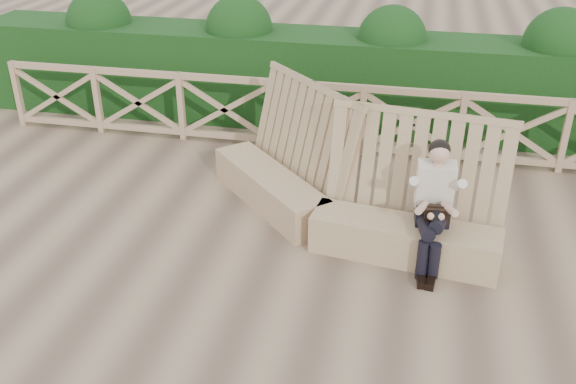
# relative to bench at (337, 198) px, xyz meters

# --- Properties ---
(ground) EXTENTS (60.00, 60.00, 0.00)m
(ground) POSITION_rel_bench_xyz_m (-0.66, -1.31, -0.40)
(ground) COLOR brown
(ground) RESTS_ON ground
(bench) EXTENTS (3.78, 2.39, 1.58)m
(bench) POSITION_rel_bench_xyz_m (0.00, 0.00, 0.00)
(bench) COLOR #937054
(bench) RESTS_ON ground
(woman) EXTENTS (0.43, 0.89, 1.43)m
(woman) POSITION_rel_bench_xyz_m (1.12, -0.53, 0.37)
(woman) COLOR black
(woman) RESTS_ON ground
(guardrail) EXTENTS (10.10, 0.09, 1.10)m
(guardrail) POSITION_rel_bench_xyz_m (-0.66, 2.19, 0.16)
(guardrail) COLOR #9B775A
(guardrail) RESTS_ON ground
(hedge) EXTENTS (12.00, 1.20, 1.50)m
(hedge) POSITION_rel_bench_xyz_m (-0.66, 3.39, 0.35)
(hedge) COLOR black
(hedge) RESTS_ON ground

